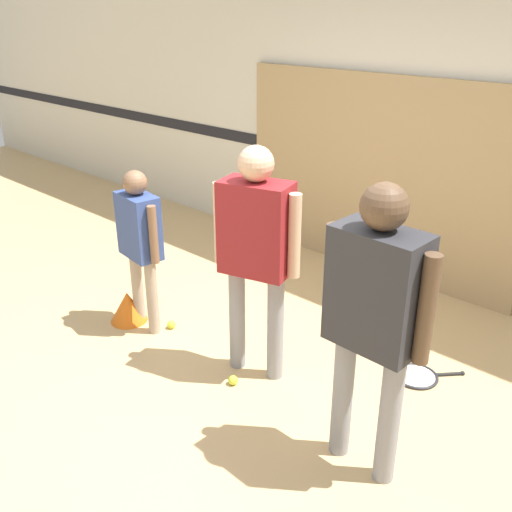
% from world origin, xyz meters
% --- Properties ---
extents(ground_plane, '(16.00, 16.00, 0.00)m').
position_xyz_m(ground_plane, '(0.00, 0.00, 0.00)').
color(ground_plane, tan).
extents(wall_back, '(16.00, 0.07, 3.20)m').
position_xyz_m(wall_back, '(0.00, 2.27, 1.60)').
color(wall_back, silver).
rests_on(wall_back, ground_plane).
extents(wall_panel, '(2.83, 0.05, 1.82)m').
position_xyz_m(wall_panel, '(-0.31, 2.21, 0.91)').
color(wall_panel, tan).
rests_on(wall_panel, ground_plane).
extents(person_instructor, '(0.59, 0.36, 1.59)m').
position_xyz_m(person_instructor, '(0.07, 0.22, 0.98)').
color(person_instructor, gray).
rests_on(person_instructor, ground_plane).
extents(person_student_left, '(0.48, 0.24, 1.28)m').
position_xyz_m(person_student_left, '(-0.97, 0.07, 0.79)').
color(person_student_left, tan).
rests_on(person_student_left, ground_plane).
extents(person_student_right, '(0.62, 0.27, 1.63)m').
position_xyz_m(person_student_right, '(1.10, -0.05, 1.01)').
color(person_student_right, gray).
rests_on(person_student_right, ground_plane).
extents(racket_spare_on_floor, '(0.46, 0.48, 0.03)m').
position_xyz_m(racket_spare_on_floor, '(0.95, 0.91, 0.01)').
color(racket_spare_on_floor, '#28282D').
rests_on(racket_spare_on_floor, ground_plane).
extents(tennis_ball_near_instructor, '(0.07, 0.07, 0.07)m').
position_xyz_m(tennis_ball_near_instructor, '(0.07, -0.01, 0.03)').
color(tennis_ball_near_instructor, '#CCE038').
rests_on(tennis_ball_near_instructor, ground_plane).
extents(tennis_ball_by_spare_racket, '(0.07, 0.07, 0.07)m').
position_xyz_m(tennis_ball_by_spare_racket, '(0.71, 1.15, 0.03)').
color(tennis_ball_by_spare_racket, '#CCE038').
rests_on(tennis_ball_by_spare_racket, ground_plane).
extents(tennis_ball_stray_left, '(0.07, 0.07, 0.07)m').
position_xyz_m(tennis_ball_stray_left, '(-0.80, 0.18, 0.03)').
color(tennis_ball_stray_left, '#CCE038').
rests_on(tennis_ball_stray_left, ground_plane).
extents(training_cone, '(0.30, 0.30, 0.25)m').
position_xyz_m(training_cone, '(-1.15, 0.02, 0.13)').
color(training_cone, orange).
rests_on(training_cone, ground_plane).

